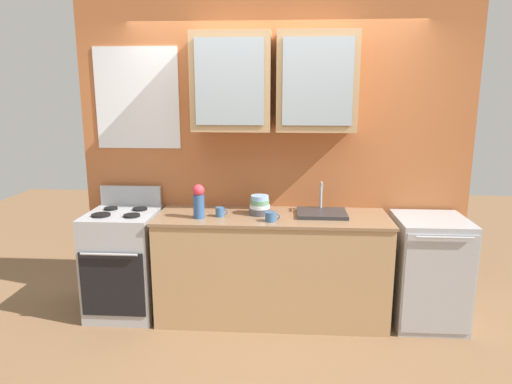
{
  "coord_description": "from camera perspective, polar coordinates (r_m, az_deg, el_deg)",
  "views": [
    {
      "loc": [
        0.11,
        -3.69,
        1.92
      ],
      "look_at": [
        -0.14,
        0.0,
        1.11
      ],
      "focal_mm": 32.2,
      "sensor_mm": 36.0,
      "label": 1
    }
  ],
  "objects": [
    {
      "name": "cup_near_sink",
      "position": [
        3.65,
        1.86,
        -3.09
      ],
      "size": [
        0.12,
        0.09,
        0.08
      ],
      "color": "#38608C",
      "rests_on": "counter"
    },
    {
      "name": "ground_plane",
      "position": [
        4.16,
        1.93,
        -15.09
      ],
      "size": [
        10.0,
        10.0,
        0.0
      ],
      "primitive_type": "plane",
      "color": "brown"
    },
    {
      "name": "counter",
      "position": [
        3.98,
        1.98,
        -9.26
      ],
      "size": [
        1.94,
        0.64,
        0.91
      ],
      "color": "tan",
      "rests_on": "ground_plane"
    },
    {
      "name": "sink_faucet",
      "position": [
        3.88,
        8.15,
        -2.52
      ],
      "size": [
        0.41,
        0.33,
        0.26
      ],
      "color": "#2D2D30",
      "rests_on": "counter"
    },
    {
      "name": "vase",
      "position": [
        3.75,
        -7.14,
        -1.07
      ],
      "size": [
        0.1,
        0.1,
        0.28
      ],
      "color": "#33598C",
      "rests_on": "counter"
    },
    {
      "name": "dishwasher",
      "position": [
        4.15,
        20.6,
        -9.15
      ],
      "size": [
        0.57,
        0.62,
        0.91
      ],
      "color": "#ADAFB5",
      "rests_on": "ground_plane"
    },
    {
      "name": "back_wall_unit",
      "position": [
        4.02,
        2.14,
        7.49
      ],
      "size": [
        3.41,
        0.42,
        2.88
      ],
      "color": "#B76638",
      "rests_on": "ground_plane"
    },
    {
      "name": "stove_range",
      "position": [
        4.21,
        -16.05,
        -8.39
      ],
      "size": [
        0.58,
        0.63,
        1.09
      ],
      "color": "#ADAFB5",
      "rests_on": "ground_plane"
    },
    {
      "name": "cup_near_bowls",
      "position": [
        3.8,
        -4.48,
        -2.48
      ],
      "size": [
        0.1,
        0.07,
        0.08
      ],
      "color": "#38608C",
      "rests_on": "counter"
    },
    {
      "name": "bowl_stack",
      "position": [
        3.85,
        0.46,
        -1.7
      ],
      "size": [
        0.18,
        0.18,
        0.16
      ],
      "color": "#4C4C54",
      "rests_on": "counter"
    }
  ]
}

